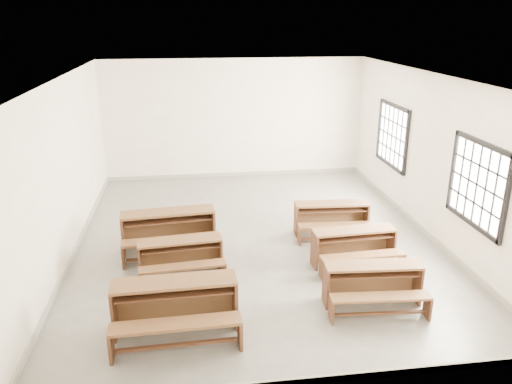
{
  "coord_description": "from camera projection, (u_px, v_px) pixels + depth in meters",
  "views": [
    {
      "loc": [
        -1.24,
        -9.04,
        4.23
      ],
      "look_at": [
        0.0,
        0.0,
        1.0
      ],
      "focal_mm": 35.0,
      "sensor_mm": 36.0,
      "label": 1
    }
  ],
  "objects": [
    {
      "name": "desk_set_3",
      "position": [
        373.0,
        282.0,
        7.62
      ],
      "size": [
        1.53,
        0.87,
        0.66
      ],
      "rotation": [
        0.0,
        0.0,
        -0.07
      ],
      "color": "brown",
      "rests_on": "ground"
    },
    {
      "name": "desk_set_4",
      "position": [
        354.0,
        245.0,
        8.87
      ],
      "size": [
        1.52,
        0.85,
        0.67
      ],
      "rotation": [
        0.0,
        0.0,
        0.05
      ],
      "color": "brown",
      "rests_on": "ground"
    },
    {
      "name": "desk_set_2",
      "position": [
        169.0,
        228.0,
        9.38
      ],
      "size": [
        1.81,
        1.05,
        0.78
      ],
      "rotation": [
        0.0,
        0.0,
        0.09
      ],
      "color": "brown",
      "rests_on": "ground"
    },
    {
      "name": "desk_set_1",
      "position": [
        181.0,
        255.0,
        8.51
      ],
      "size": [
        1.48,
        0.86,
        0.64
      ],
      "rotation": [
        0.0,
        0.0,
        0.09
      ],
      "color": "brown",
      "rests_on": "ground"
    },
    {
      "name": "desk_set_5",
      "position": [
        332.0,
        216.0,
        10.11
      ],
      "size": [
        1.53,
        0.86,
        0.67
      ],
      "rotation": [
        0.0,
        0.0,
        -0.06
      ],
      "color": "brown",
      "rests_on": "ground"
    },
    {
      "name": "room",
      "position": [
        261.0,
        134.0,
        9.31
      ],
      "size": [
        8.5,
        8.5,
        3.2
      ],
      "color": "gray",
      "rests_on": "ground"
    },
    {
      "name": "desk_set_0",
      "position": [
        175.0,
        303.0,
        6.93
      ],
      "size": [
        1.75,
        0.95,
        0.78
      ],
      "rotation": [
        0.0,
        0.0,
        0.03
      ],
      "color": "brown",
      "rests_on": "ground"
    }
  ]
}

